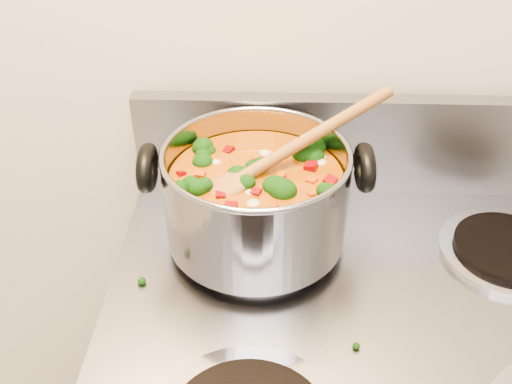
# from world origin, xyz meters

# --- Properties ---
(stockpot) EXTENTS (0.31, 0.25, 0.15)m
(stockpot) POSITION_xyz_m (-0.18, 1.32, 1.00)
(stockpot) COLOR gray
(stockpot) RESTS_ON electric_range
(wooden_spoon) EXTENTS (0.28, 0.20, 0.09)m
(wooden_spoon) POSITION_xyz_m (-0.15, 1.33, 1.05)
(wooden_spoon) COLOR brown
(wooden_spoon) RESTS_ON stockpot
(cooktop_crumbs) EXTENTS (0.32, 0.09, 0.01)m
(cooktop_crumbs) POSITION_xyz_m (-0.22, 1.32, 0.92)
(cooktop_crumbs) COLOR black
(cooktop_crumbs) RESTS_ON electric_range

